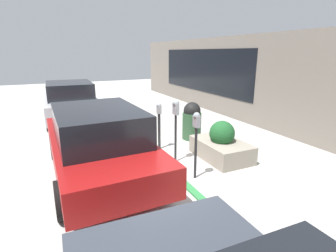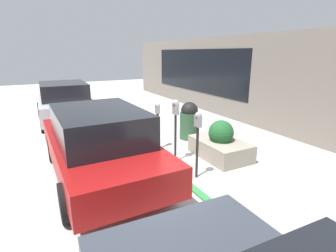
# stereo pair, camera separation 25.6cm
# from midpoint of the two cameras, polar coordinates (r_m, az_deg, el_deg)

# --- Properties ---
(ground_plane) EXTENTS (40.00, 40.00, 0.00)m
(ground_plane) POSITION_cam_midpoint_polar(r_m,az_deg,el_deg) (6.57, 0.50, -8.05)
(ground_plane) COLOR beige
(curb_strip) EXTENTS (24.50, 0.16, 0.04)m
(curb_strip) POSITION_cam_midpoint_polar(r_m,az_deg,el_deg) (6.53, -0.14, -8.01)
(curb_strip) COLOR #338C47
(curb_strip) RESTS_ON ground_plane
(building_facade) EXTENTS (24.50, 0.17, 3.29)m
(building_facade) POSITION_cam_midpoint_polar(r_m,az_deg,el_deg) (8.95, 27.62, 7.57)
(building_facade) COLOR slate
(building_facade) RESTS_ON ground_plane
(parking_meter_nearest) EXTENTS (0.17, 0.15, 1.47)m
(parking_meter_nearest) POSITION_cam_midpoint_polar(r_m,az_deg,el_deg) (5.50, 7.50, -1.14)
(parking_meter_nearest) COLOR #232326
(parking_meter_nearest) RESTS_ON ground_plane
(parking_meter_second) EXTENTS (0.20, 0.17, 1.57)m
(parking_meter_second) POSITION_cam_midpoint_polar(r_m,az_deg,el_deg) (6.30, 2.86, 2.24)
(parking_meter_second) COLOR #232326
(parking_meter_second) RESTS_ON ground_plane
(parking_meter_middle) EXTENTS (0.15, 0.13, 1.32)m
(parking_meter_middle) POSITION_cam_midpoint_polar(r_m,az_deg,el_deg) (7.26, -0.94, 1.14)
(parking_meter_middle) COLOR #232326
(parking_meter_middle) RESTS_ON ground_plane
(planter_box) EXTENTS (1.56, 1.01, 0.99)m
(planter_box) POSITION_cam_midpoint_polar(r_m,az_deg,el_deg) (6.91, 12.57, -4.10)
(planter_box) COLOR gray
(planter_box) RESTS_ON ground_plane
(parked_car_middle) EXTENTS (4.54, 1.97, 1.54)m
(parked_car_middle) POSITION_cam_midpoint_polar(r_m,az_deg,el_deg) (5.82, -13.71, -3.28)
(parked_car_middle) COLOR maroon
(parked_car_middle) RESTS_ON ground_plane
(parked_car_rear) EXTENTS (4.28, 1.93, 1.54)m
(parked_car_rear) POSITION_cam_midpoint_polar(r_m,az_deg,el_deg) (11.13, -19.86, 5.16)
(parked_car_rear) COLOR #B7B7BC
(parked_car_rear) RESTS_ON ground_plane
(trash_bin) EXTENTS (0.59, 0.59, 1.17)m
(trash_bin) POSITION_cam_midpoint_polar(r_m,az_deg,el_deg) (8.23, 6.09, 1.13)
(trash_bin) COLOR #2D5133
(trash_bin) RESTS_ON ground_plane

